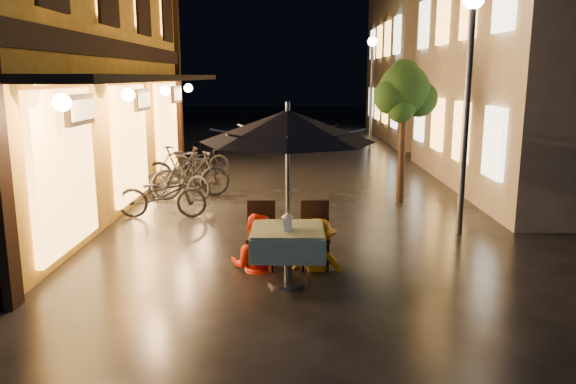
{
  "coord_description": "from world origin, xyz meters",
  "views": [
    {
      "loc": [
        -0.02,
        -7.8,
        2.79
      ],
      "look_at": [
        -0.08,
        0.09,
        1.15
      ],
      "focal_mm": 35.0,
      "sensor_mm": 36.0,
      "label": 1
    }
  ],
  "objects_px": {
    "streetlamp_near": "(469,68)",
    "person_yellow": "(318,220)",
    "patio_umbrella": "(288,126)",
    "person_orange": "(256,215)",
    "cafe_table": "(288,242)",
    "bicycle_0": "(162,195)",
    "table_lantern": "(288,220)"
  },
  "relations": [
    {
      "from": "person_orange",
      "to": "cafe_table",
      "type": "bearing_deg",
      "value": 138.56
    },
    {
      "from": "person_orange",
      "to": "person_yellow",
      "type": "bearing_deg",
      "value": -170.27
    },
    {
      "from": "person_yellow",
      "to": "table_lantern",
      "type": "bearing_deg",
      "value": 65.26
    },
    {
      "from": "person_orange",
      "to": "bicycle_0",
      "type": "xyz_separation_m",
      "value": [
        -2.07,
        3.03,
        -0.35
      ]
    },
    {
      "from": "person_yellow",
      "to": "patio_umbrella",
      "type": "bearing_deg",
      "value": 60.22
    },
    {
      "from": "streetlamp_near",
      "to": "person_yellow",
      "type": "xyz_separation_m",
      "value": [
        -2.64,
        -1.93,
        -2.18
      ]
    },
    {
      "from": "patio_umbrella",
      "to": "cafe_table",
      "type": "bearing_deg",
      "value": 180.0
    },
    {
      "from": "cafe_table",
      "to": "bicycle_0",
      "type": "bearing_deg",
      "value": 125.03
    },
    {
      "from": "table_lantern",
      "to": "bicycle_0",
      "type": "xyz_separation_m",
      "value": [
        -2.54,
        3.74,
        -0.45
      ]
    },
    {
      "from": "table_lantern",
      "to": "person_orange",
      "type": "bearing_deg",
      "value": 123.28
    },
    {
      "from": "cafe_table",
      "to": "bicycle_0",
      "type": "distance_m",
      "value": 4.42
    },
    {
      "from": "streetlamp_near",
      "to": "cafe_table",
      "type": "relative_size",
      "value": 4.27
    },
    {
      "from": "streetlamp_near",
      "to": "table_lantern",
      "type": "bearing_deg",
      "value": -139.42
    },
    {
      "from": "patio_umbrella",
      "to": "streetlamp_near",
      "type": "bearing_deg",
      "value": 39.24
    },
    {
      "from": "streetlamp_near",
      "to": "person_orange",
      "type": "height_order",
      "value": "streetlamp_near"
    },
    {
      "from": "cafe_table",
      "to": "person_orange",
      "type": "bearing_deg",
      "value": 128.37
    },
    {
      "from": "cafe_table",
      "to": "bicycle_0",
      "type": "relative_size",
      "value": 0.56
    },
    {
      "from": "cafe_table",
      "to": "person_orange",
      "type": "relative_size",
      "value": 0.61
    },
    {
      "from": "table_lantern",
      "to": "person_yellow",
      "type": "distance_m",
      "value": 0.85
    },
    {
      "from": "streetlamp_near",
      "to": "bicycle_0",
      "type": "distance_m",
      "value": 6.23
    },
    {
      "from": "patio_umbrella",
      "to": "bicycle_0",
      "type": "xyz_separation_m",
      "value": [
        -2.54,
        3.62,
        -1.68
      ]
    },
    {
      "from": "streetlamp_near",
      "to": "person_orange",
      "type": "xyz_separation_m",
      "value": [
        -3.55,
        -1.92,
        -2.11
      ]
    },
    {
      "from": "streetlamp_near",
      "to": "person_yellow",
      "type": "height_order",
      "value": "streetlamp_near"
    },
    {
      "from": "table_lantern",
      "to": "person_orange",
      "type": "distance_m",
      "value": 0.86
    },
    {
      "from": "patio_umbrella",
      "to": "person_yellow",
      "type": "bearing_deg",
      "value": 53.13
    },
    {
      "from": "table_lantern",
      "to": "bicycle_0",
      "type": "relative_size",
      "value": 0.14
    },
    {
      "from": "streetlamp_near",
      "to": "bicycle_0",
      "type": "bearing_deg",
      "value": 168.83
    },
    {
      "from": "cafe_table",
      "to": "person_orange",
      "type": "height_order",
      "value": "person_orange"
    },
    {
      "from": "streetlamp_near",
      "to": "table_lantern",
      "type": "relative_size",
      "value": 16.92
    },
    {
      "from": "patio_umbrella",
      "to": "person_yellow",
      "type": "distance_m",
      "value": 1.59
    },
    {
      "from": "cafe_table",
      "to": "person_yellow",
      "type": "height_order",
      "value": "person_yellow"
    },
    {
      "from": "person_orange",
      "to": "bicycle_0",
      "type": "bearing_deg",
      "value": -45.47
    }
  ]
}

